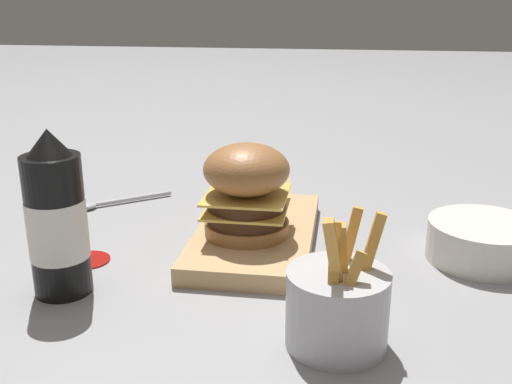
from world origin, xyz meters
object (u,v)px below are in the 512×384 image
Objects in this scene: serving_board at (256,235)px; burger at (247,189)px; side_bowl at (484,240)px; ketchup_bottle at (57,221)px; fries_basket at (338,306)px; spoon at (103,203)px.

burger is (0.03, -0.01, 0.07)m from serving_board.
ketchup_bottle is at bearing -71.84° from side_bowl.
side_bowl reaches higher than serving_board.
ketchup_bottle reaches higher than burger.
ketchup_bottle is at bearing -52.51° from burger.
fries_basket is at bearing -38.79° from side_bowl.
fries_basket is 1.00× the size of side_bowl.
ketchup_bottle is 1.35× the size of side_bowl.
burger is at bearing -86.88° from side_bowl.
ketchup_bottle reaches higher than serving_board.
serving_board is 0.08m from burger.
burger is at bearing -149.34° from fries_basket.
spoon is (-0.28, -0.07, -0.08)m from ketchup_bottle.
fries_basket is 0.52m from spoon.
ketchup_bottle is 0.53m from side_bowl.
ketchup_bottle is 1.34× the size of fries_basket.
ketchup_bottle is 1.35× the size of spoon.
serving_board is 1.52× the size of ketchup_bottle.
side_bowl is (0.01, 0.30, 0.02)m from serving_board.
spoon is (-0.34, -0.38, -0.04)m from fries_basket.
burger reaches higher than serving_board.
serving_board is 2.06× the size of spoon.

